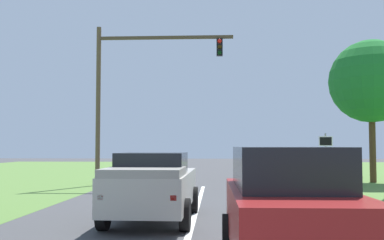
% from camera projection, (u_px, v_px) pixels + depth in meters
% --- Properties ---
extents(ground_plane, '(120.00, 120.00, 0.00)m').
position_uv_depth(ground_plane, '(194.00, 216.00, 13.50)').
color(ground_plane, '#424244').
extents(red_suv_near, '(2.14, 4.78, 2.05)m').
position_uv_depth(red_suv_near, '(287.00, 206.00, 7.66)').
color(red_suv_near, maroon).
rests_on(red_suv_near, ground_plane).
extents(pickup_truck_lead, '(2.33, 5.12, 1.88)m').
position_uv_depth(pickup_truck_lead, '(153.00, 185.00, 12.64)').
color(pickup_truck_lead, '#B7B2A8').
rests_on(pickup_truck_lead, ground_plane).
extents(traffic_light, '(7.23, 0.40, 8.36)m').
position_uv_depth(traffic_light, '(131.00, 81.00, 24.11)').
color(traffic_light, brown).
rests_on(traffic_light, ground_plane).
extents(keep_moving_sign, '(0.60, 0.09, 2.62)m').
position_uv_depth(keep_moving_sign, '(326.00, 155.00, 20.18)').
color(keep_moving_sign, gray).
rests_on(keep_moving_sign, ground_plane).
extents(oak_tree_right, '(4.72, 4.72, 8.11)m').
position_uv_depth(oak_tree_right, '(371.00, 81.00, 26.15)').
color(oak_tree_right, '#4C351E').
rests_on(oak_tree_right, ground_plane).
extents(crossing_suv_far, '(4.41, 2.24, 1.80)m').
position_uv_depth(crossing_suv_far, '(292.00, 167.00, 24.27)').
color(crossing_suv_far, silver).
rests_on(crossing_suv_far, ground_plane).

